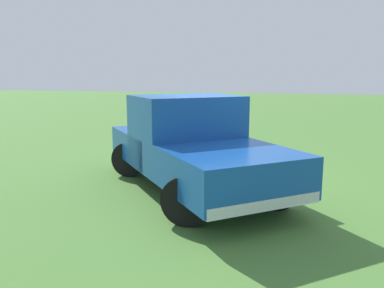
% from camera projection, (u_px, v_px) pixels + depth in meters
% --- Properties ---
extents(ground_plane, '(80.00, 80.00, 0.00)m').
position_uv_depth(ground_plane, '(220.00, 179.00, 8.11)').
color(ground_plane, '#477533').
extents(pickup_truck, '(4.57, 4.87, 1.79)m').
position_uv_depth(pickup_truck, '(189.00, 142.00, 7.28)').
color(pickup_truck, black).
rests_on(pickup_truck, ground_plane).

